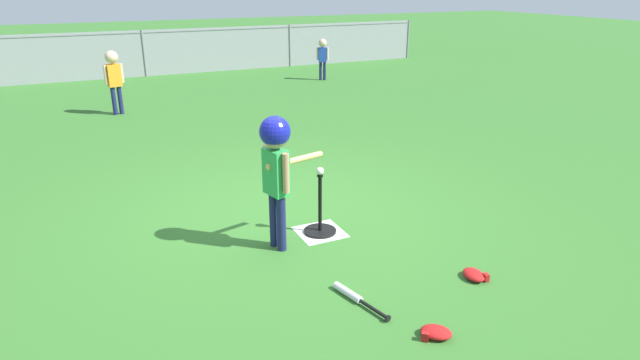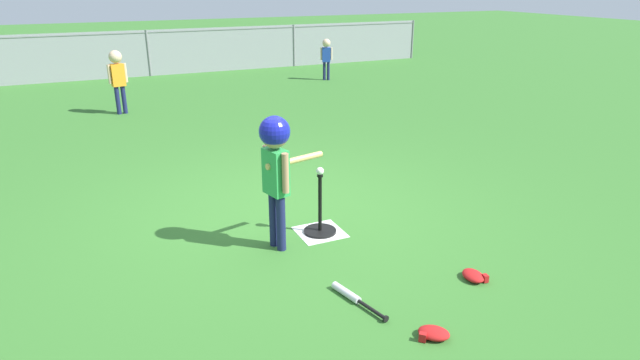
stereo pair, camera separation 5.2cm
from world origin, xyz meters
TOP-DOWN VIEW (x-y plane):
  - ground_plane at (0.00, 0.00)m, footprint 60.00×60.00m
  - home_plate at (0.14, -0.60)m, footprint 0.44×0.44m
  - batting_tee at (0.14, -0.60)m, footprint 0.32×0.32m
  - baseball_on_tee at (0.14, -0.60)m, footprint 0.07×0.07m
  - batter_child at (-0.34, -0.71)m, footprint 0.64×0.35m
  - fielder_deep_center at (3.86, 7.09)m, footprint 0.27×0.20m
  - fielder_deep_right at (-1.10, 5.46)m, footprint 0.34×0.23m
  - spare_bat_silver at (-0.13, -1.77)m, footprint 0.19×0.59m
  - glove_by_plate at (0.16, -2.43)m, footprint 0.27×0.27m
  - glove_near_bats at (0.93, -1.93)m, footprint 0.19×0.24m
  - outfield_fence at (0.00, 9.53)m, footprint 16.06×0.06m

SIDE VIEW (x-z plane):
  - ground_plane at x=0.00m, z-range 0.00..0.00m
  - home_plate at x=0.14m, z-range 0.00..0.01m
  - spare_bat_silver at x=-0.13m, z-range 0.00..0.06m
  - glove_by_plate at x=0.16m, z-range 0.00..0.07m
  - glove_near_bats at x=0.93m, z-range 0.00..0.07m
  - batting_tee at x=0.14m, z-range -0.21..0.39m
  - outfield_fence at x=0.00m, z-range 0.04..1.19m
  - fielder_deep_center at x=3.86m, z-range 0.14..1.14m
  - baseball_on_tee at x=0.14m, z-range 0.60..0.68m
  - fielder_deep_right at x=-1.10m, z-range 0.17..1.32m
  - batter_child at x=-0.34m, z-range 0.27..1.51m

